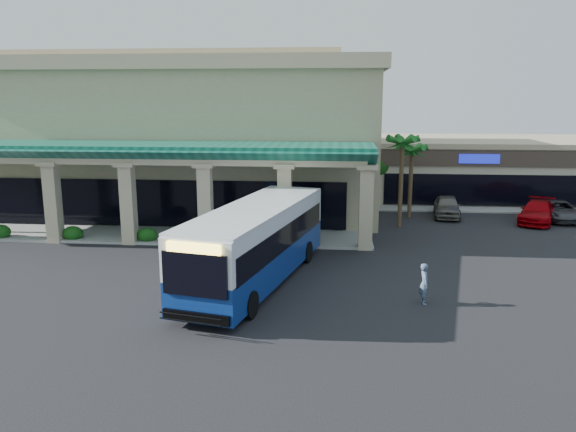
# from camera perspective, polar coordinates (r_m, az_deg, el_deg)

# --- Properties ---
(ground) EXTENTS (110.00, 110.00, 0.00)m
(ground) POSITION_cam_1_polar(r_m,az_deg,el_deg) (27.08, -4.56, -5.94)
(ground) COLOR black
(main_building) EXTENTS (30.80, 14.80, 11.35)m
(main_building) POSITION_cam_1_polar(r_m,az_deg,el_deg) (43.30, -11.69, 8.21)
(main_building) COLOR tan
(main_building) RESTS_ON ground
(arcade) EXTENTS (30.00, 6.20, 5.70)m
(arcade) POSITION_cam_1_polar(r_m,az_deg,el_deg) (34.94, -15.80, 2.51)
(arcade) COLOR #0E5443
(arcade) RESTS_ON ground
(strip_mall) EXTENTS (22.50, 12.50, 4.90)m
(strip_mall) POSITION_cam_1_polar(r_m,az_deg,el_deg) (51.57, 20.41, 4.67)
(strip_mall) COLOR beige
(strip_mall) RESTS_ON ground
(palm_0) EXTENTS (2.40, 2.40, 6.60)m
(palm_0) POSITION_cam_1_polar(r_m,az_deg,el_deg) (36.97, 11.42, 3.92)
(palm_0) COLOR #195E1D
(palm_0) RESTS_ON ground
(palm_1) EXTENTS (2.40, 2.40, 5.80)m
(palm_1) POSITION_cam_1_polar(r_m,az_deg,el_deg) (40.09, 12.37, 3.92)
(palm_1) COLOR #195E1D
(palm_1) RESTS_ON ground
(broadleaf_tree) EXTENTS (2.60, 2.60, 4.81)m
(broadleaf_tree) POSITION_cam_1_polar(r_m,az_deg,el_deg) (44.90, 9.02, 4.24)
(broadleaf_tree) COLOR #11400E
(broadleaf_tree) RESTS_ON ground
(transit_bus) EXTENTS (5.69, 13.00, 3.54)m
(transit_bus) POSITION_cam_1_polar(r_m,az_deg,el_deg) (25.51, -3.21, -2.91)
(transit_bus) COLOR navy
(transit_bus) RESTS_ON ground
(pedestrian) EXTENTS (0.44, 0.64, 1.71)m
(pedestrian) POSITION_cam_1_polar(r_m,az_deg,el_deg) (23.72, 13.69, -6.70)
(pedestrian) COLOR #4B5D76
(pedestrian) RESTS_ON ground
(car_silver) EXTENTS (2.36, 4.61, 1.50)m
(car_silver) POSITION_cam_1_polar(r_m,az_deg,el_deg) (41.35, 15.84, 0.96)
(car_silver) COLOR #5F5B55
(car_silver) RESTS_ON ground
(car_red) EXTENTS (3.97, 5.43, 1.46)m
(car_red) POSITION_cam_1_polar(r_m,az_deg,el_deg) (41.53, 24.01, 0.39)
(car_red) COLOR #940006
(car_red) RESTS_ON ground
(car_gray) EXTENTS (2.38, 4.82, 1.32)m
(car_gray) POSITION_cam_1_polar(r_m,az_deg,el_deg) (43.02, 25.79, 0.50)
(car_gray) COLOR #3A3C41
(car_gray) RESTS_ON ground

